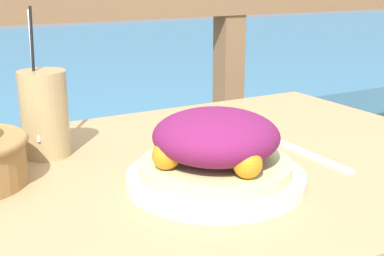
# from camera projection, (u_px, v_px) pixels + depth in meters

# --- Properties ---
(patio_table) EXTENTS (0.97, 0.71, 0.72)m
(patio_table) POSITION_uv_depth(u_px,v_px,m) (206.00, 225.00, 0.91)
(patio_table) COLOR tan
(patio_table) RESTS_ON ground_plane
(railing_fence) EXTENTS (2.80, 0.08, 1.00)m
(railing_fence) POSITION_uv_depth(u_px,v_px,m) (84.00, 94.00, 1.41)
(railing_fence) COLOR brown
(railing_fence) RESTS_ON ground_plane
(salad_plate) EXTENTS (0.26, 0.26, 0.11)m
(salad_plate) POSITION_uv_depth(u_px,v_px,m) (216.00, 154.00, 0.77)
(salad_plate) COLOR white
(salad_plate) RESTS_ON patio_table
(drink_glass) EXTENTS (0.08, 0.08, 0.25)m
(drink_glass) POSITION_uv_depth(u_px,v_px,m) (44.00, 113.00, 0.89)
(drink_glass) COLOR tan
(drink_glass) RESTS_ON patio_table
(fork) EXTENTS (0.02, 0.18, 0.00)m
(fork) POSITION_uv_depth(u_px,v_px,m) (312.00, 156.00, 0.90)
(fork) COLOR silver
(fork) RESTS_ON patio_table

